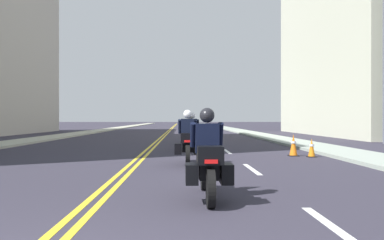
% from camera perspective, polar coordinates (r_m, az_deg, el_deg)
% --- Properties ---
extents(ground_plane, '(264.00, 264.00, 0.00)m').
position_cam_1_polar(ground_plane, '(50.99, -3.09, -1.39)').
color(ground_plane, '#2D2A37').
extents(sidewalk_left, '(2.13, 144.00, 0.12)m').
position_cam_1_polar(sidewalk_left, '(51.80, -11.73, -1.30)').
color(sidewalk_left, '#A7A591').
rests_on(sidewalk_left, ground).
extents(sidewalk_right, '(2.13, 144.00, 0.12)m').
position_cam_1_polar(sidewalk_right, '(51.36, 5.62, -1.31)').
color(sidewalk_right, '#96A194').
rests_on(sidewalk_right, ground).
extents(centreline_yellow_inner, '(0.12, 132.00, 0.01)m').
position_cam_1_polar(centreline_yellow_inner, '(51.00, -3.22, -1.38)').
color(centreline_yellow_inner, yellow).
rests_on(centreline_yellow_inner, ground).
extents(centreline_yellow_outer, '(0.12, 132.00, 0.01)m').
position_cam_1_polar(centreline_yellow_outer, '(50.99, -2.96, -1.38)').
color(centreline_yellow_outer, yellow).
rests_on(centreline_yellow_outer, ground).
extents(lane_dashes_white, '(0.14, 56.40, 0.01)m').
position_cam_1_polar(lane_dashes_white, '(32.04, 1.96, -2.29)').
color(lane_dashes_white, silver).
rests_on(lane_dashes_white, ground).
extents(building_right_1, '(9.86, 21.59, 18.18)m').
position_cam_1_polar(building_right_1, '(38.66, 23.67, 11.66)').
color(building_right_1, beige).
rests_on(building_right_1, ground).
extents(motorcycle_0, '(0.76, 2.23, 1.56)m').
position_cam_1_polar(motorcycle_0, '(6.90, 2.21, -5.91)').
color(motorcycle_0, black).
rests_on(motorcycle_0, ground).
extents(motorcycle_1, '(0.76, 2.19, 1.65)m').
position_cam_1_polar(motorcycle_1, '(12.13, -0.62, -3.20)').
color(motorcycle_1, black).
rests_on(motorcycle_1, ground).
extents(motorcycle_2, '(0.76, 2.21, 1.65)m').
position_cam_1_polar(motorcycle_2, '(17.29, 0.07, -2.21)').
color(motorcycle_2, black).
rests_on(motorcycle_2, ground).
extents(motorcycle_3, '(0.78, 2.13, 1.61)m').
position_cam_1_polar(motorcycle_3, '(23.18, -0.21, -1.64)').
color(motorcycle_3, black).
rests_on(motorcycle_3, ground).
extents(traffic_cone_0, '(0.36, 0.36, 0.80)m').
position_cam_1_polar(traffic_cone_0, '(15.38, 14.13, -3.47)').
color(traffic_cone_0, black).
rests_on(traffic_cone_0, ground).
extents(traffic_cone_1, '(0.31, 0.31, 0.67)m').
position_cam_1_polar(traffic_cone_1, '(15.15, 16.54, -3.79)').
color(traffic_cone_1, black).
rests_on(traffic_cone_1, ground).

